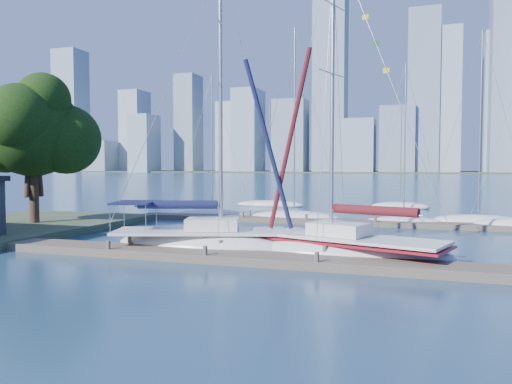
% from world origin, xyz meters
% --- Properties ---
extents(ground, '(700.00, 700.00, 0.00)m').
position_xyz_m(ground, '(0.00, 0.00, 0.00)').
color(ground, navy).
rests_on(ground, ground).
extents(near_dock, '(26.00, 2.00, 0.40)m').
position_xyz_m(near_dock, '(0.00, 0.00, 0.20)').
color(near_dock, '#50473A').
rests_on(near_dock, ground).
extents(far_dock, '(30.00, 1.80, 0.36)m').
position_xyz_m(far_dock, '(2.00, 16.00, 0.18)').
color(far_dock, '#50473A').
rests_on(far_dock, ground).
extents(far_shore, '(800.00, 100.00, 1.50)m').
position_xyz_m(far_shore, '(0.00, 320.00, 0.00)').
color(far_shore, '#38472D').
rests_on(far_shore, ground).
extents(tree, '(8.25, 7.50, 10.44)m').
position_xyz_m(tree, '(-15.78, 6.25, 6.90)').
color(tree, '#312215').
rests_on(tree, ground).
extents(sailboat_navy, '(9.74, 5.66, 14.87)m').
position_xyz_m(sailboat_navy, '(-1.59, 2.01, 1.11)').
color(sailboat_navy, silver).
rests_on(sailboat_navy, ground).
extents(sailboat_maroon, '(9.59, 5.64, 15.50)m').
position_xyz_m(sailboat_maroon, '(6.00, 2.18, 1.18)').
color(sailboat_maroon, silver).
rests_on(sailboat_maroon, ground).
extents(bg_boat_0, '(6.73, 3.01, 12.28)m').
position_xyz_m(bg_boat_0, '(-7.84, 18.14, 0.24)').
color(bg_boat_0, silver).
rests_on(bg_boat_0, ground).
extents(bg_boat_2, '(7.65, 3.37, 15.42)m').
position_xyz_m(bg_boat_2, '(-0.43, 17.20, 0.31)').
color(bg_boat_2, silver).
rests_on(bg_boat_2, ground).
extents(bg_boat_3, '(5.97, 3.77, 12.05)m').
position_xyz_m(bg_boat_3, '(7.88, 16.98, 0.24)').
color(bg_boat_3, silver).
rests_on(bg_boat_3, ground).
extents(bg_boat_4, '(7.14, 2.94, 14.50)m').
position_xyz_m(bg_boat_4, '(13.11, 18.98, 0.28)').
color(bg_boat_4, silver).
rests_on(bg_boat_4, ground).
extents(bg_boat_6, '(7.58, 2.88, 11.59)m').
position_xyz_m(bg_boat_6, '(-6.31, 30.16, 0.22)').
color(bg_boat_6, silver).
rests_on(bg_boat_6, ground).
extents(bg_boat_7, '(5.99, 2.69, 10.96)m').
position_xyz_m(bg_boat_7, '(7.08, 31.60, 0.24)').
color(bg_boat_7, silver).
rests_on(bg_boat_7, ground).
extents(skyline, '(504.44, 51.31, 116.51)m').
position_xyz_m(skyline, '(23.57, 290.35, 37.81)').
color(skyline, '#7F94A4').
rests_on(skyline, ground).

